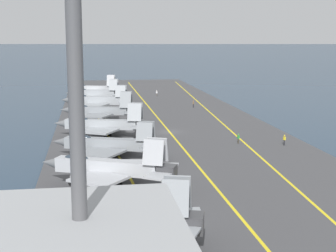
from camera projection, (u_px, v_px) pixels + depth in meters
ground_plane at (169, 134)px, 97.13m from camera, size 2000.00×2000.00×0.00m
carrier_deck at (170, 133)px, 97.09m from camera, size 227.57×42.93×0.40m
deck_stripe_foul_line at (230, 130)px, 98.81m from camera, size 204.42×13.33×0.01m
deck_stripe_centerline at (170, 132)px, 97.06m from camera, size 204.81×0.36×0.01m
deck_stripe_edge_line at (107, 134)px, 95.30m from camera, size 204.42×13.37×0.01m
parked_jet_nearest at (112, 219)px, 43.89m from camera, size 13.77×16.46×6.50m
parked_jet_second at (109, 167)px, 60.77m from camera, size 12.40×16.87×6.44m
parked_jet_third at (109, 144)px, 75.76m from camera, size 13.50×16.85×5.74m
parked_jet_fourth at (103, 124)px, 91.36m from camera, size 12.85×17.36×6.31m
parked_jet_fifth at (101, 110)px, 106.44m from camera, size 12.30×16.49×6.64m
parked_jet_sixth at (97, 100)px, 121.30m from camera, size 12.27×16.84×6.42m
parked_jet_seventh at (95, 94)px, 136.74m from camera, size 14.08×15.45×6.53m
parked_jet_eighth at (94, 88)px, 149.63m from camera, size 12.47×15.52×6.60m
crew_white_vest at (157, 93)px, 153.40m from camera, size 0.42×0.46×1.74m
crew_yellow_vest at (284, 140)px, 85.16m from camera, size 0.44×0.36×1.78m
crew_green_vest at (238, 138)px, 86.57m from camera, size 0.43×0.33×1.72m
crew_brown_vest at (193, 104)px, 129.34m from camera, size 0.45×0.37×1.80m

